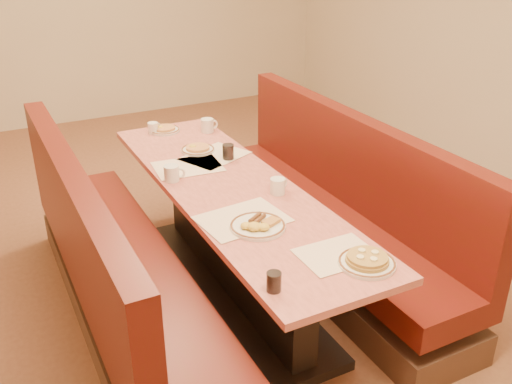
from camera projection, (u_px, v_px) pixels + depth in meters
name	position (u px, v px, depth m)	size (l,w,h in m)	color
ground	(233.00, 292.00, 3.67)	(8.00, 8.00, 0.00)	#9E6647
diner_table	(232.00, 241.00, 3.51)	(0.70, 2.50, 0.75)	black
booth_left	(114.00, 274.00, 3.21)	(0.55, 2.50, 1.05)	#4C3326
booth_right	(331.00, 218.00, 3.82)	(0.55, 2.50, 1.05)	#4C3326
placemat_near_left	(242.00, 219.00, 2.97)	(0.44, 0.33, 0.00)	#F5DDC0
placemat_near_right	(337.00, 254.00, 2.66)	(0.36, 0.27, 0.00)	#F5DDC0
placemat_far_left	(188.00, 167.00, 3.61)	(0.41, 0.31, 0.00)	#F5DDC0
placemat_far_right	(215.00, 156.00, 3.77)	(0.41, 0.31, 0.00)	#F5DDC0
pancake_plate	(367.00, 261.00, 2.57)	(0.26, 0.26, 0.06)	white
eggs_plate	(258.00, 226.00, 2.88)	(0.28, 0.28, 0.06)	white
extra_plate_mid	(198.00, 149.00, 3.85)	(0.23, 0.23, 0.05)	white
extra_plate_far	(164.00, 129.00, 4.21)	(0.23, 0.23, 0.05)	white
coffee_mug_a	(278.00, 186.00, 3.24)	(0.12, 0.09, 0.09)	white
coffee_mug_b	(172.00, 173.00, 3.40)	(0.12, 0.09, 0.10)	white
coffee_mug_c	(208.00, 125.00, 4.19)	(0.13, 0.09, 0.10)	white
coffee_mug_d	(153.00, 128.00, 4.17)	(0.11, 0.08, 0.08)	white
soda_tumbler_near	(274.00, 282.00, 2.39)	(0.06, 0.06, 0.09)	black
soda_tumbler_mid	(228.00, 152.00, 3.70)	(0.07, 0.07, 0.10)	black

